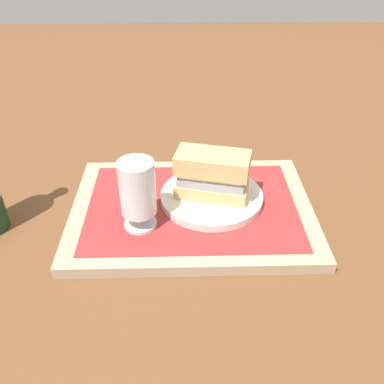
# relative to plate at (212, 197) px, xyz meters

# --- Properties ---
(ground_plane) EXTENTS (3.00, 3.00, 0.00)m
(ground_plane) POSITION_rel_plate_xyz_m (0.04, 0.01, -0.03)
(ground_plane) COLOR brown
(tray) EXTENTS (0.44, 0.32, 0.02)m
(tray) POSITION_rel_plate_xyz_m (0.04, 0.01, -0.02)
(tray) COLOR tan
(tray) RESTS_ON ground_plane
(placemat) EXTENTS (0.38, 0.27, 0.00)m
(placemat) POSITION_rel_plate_xyz_m (0.04, 0.01, -0.01)
(placemat) COLOR #9E2D2D
(placemat) RESTS_ON tray
(plate) EXTENTS (0.19, 0.19, 0.01)m
(plate) POSITION_rel_plate_xyz_m (0.00, 0.00, 0.00)
(plate) COLOR silver
(plate) RESTS_ON placemat
(sandwich) EXTENTS (0.14, 0.09, 0.08)m
(sandwich) POSITION_rel_plate_xyz_m (0.00, -0.00, 0.05)
(sandwich) COLOR tan
(sandwich) RESTS_ON plate
(beer_glass) EXTENTS (0.06, 0.06, 0.12)m
(beer_glass) POSITION_rel_plate_xyz_m (0.13, 0.07, 0.06)
(beer_glass) COLOR silver
(beer_glass) RESTS_ON placemat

